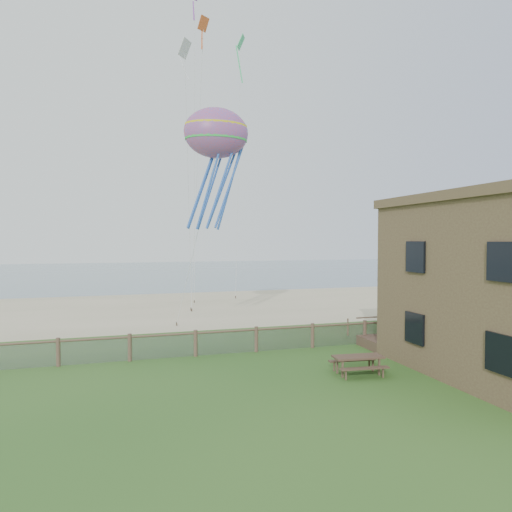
{
  "coord_description": "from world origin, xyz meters",
  "views": [
    {
      "loc": [
        -6.4,
        -15.29,
        5.5
      ],
      "look_at": [
        0.59,
        8.0,
        4.65
      ],
      "focal_mm": 32.0,
      "sensor_mm": 36.0,
      "label": 1
    }
  ],
  "objects": [
    {
      "name": "octopus_kite",
      "position": [
        -0.94,
        10.97,
        9.79
      ],
      "size": [
        4.1,
        3.25,
        7.55
      ],
      "primitive_type": null,
      "rotation": [
        0.0,
        0.0,
        0.2
      ],
      "color": "#FE3628"
    },
    {
      "name": "kite_purple",
      "position": [
        -0.65,
        20.31,
        23.99
      ],
      "size": [
        2.08,
        2.18,
        2.81
      ],
      "primitive_type": null,
      "rotation": [
        0.44,
        0.0,
        0.66
      ],
      "color": "purple"
    },
    {
      "name": "chainlink_fence",
      "position": [
        0.0,
        6.0,
        0.55
      ],
      "size": [
        36.2,
        0.2,
        1.25
      ],
      "primitive_type": null,
      "color": "#493429",
      "rests_on": "ground"
    },
    {
      "name": "ground",
      "position": [
        0.0,
        0.0,
        0.0
      ],
      "size": [
        160.0,
        160.0,
        0.0
      ],
      "primitive_type": "plane",
      "color": "#27531C",
      "rests_on": "ground"
    },
    {
      "name": "kite_white",
      "position": [
        -2.12,
        15.44,
        17.64
      ],
      "size": [
        1.99,
        1.92,
        2.39
      ],
      "primitive_type": null,
      "rotation": [
        0.44,
        0.0,
        0.9
      ],
      "color": "silver"
    },
    {
      "name": "ocean",
      "position": [
        0.0,
        66.0,
        0.0
      ],
      "size": [
        160.0,
        68.0,
        0.02
      ],
      "primitive_type": "cube",
      "color": "slate",
      "rests_on": "ground"
    },
    {
      "name": "kite_green",
      "position": [
        3.51,
        22.14,
        21.02
      ],
      "size": [
        2.3,
        1.88,
        3.23
      ],
      "primitive_type": null,
      "rotation": [
        0.44,
        0.0,
        1.14
      ],
      "color": "#34C569"
    },
    {
      "name": "sand_beach",
      "position": [
        0.0,
        22.0,
        0.0
      ],
      "size": [
        72.0,
        20.0,
        0.02
      ],
      "primitive_type": "cube",
      "color": "tan",
      "rests_on": "ground"
    },
    {
      "name": "picnic_table",
      "position": [
        2.91,
        1.21,
        0.43
      ],
      "size": [
        2.16,
        1.71,
        0.86
      ],
      "primitive_type": null,
      "rotation": [
        0.0,
        0.0,
        -0.09
      ],
      "color": "brown",
      "rests_on": "ground"
    },
    {
      "name": "motel_deck",
      "position": [
        13.0,
        5.0,
        0.25
      ],
      "size": [
        15.0,
        2.0,
        0.5
      ],
      "primitive_type": "cube",
      "color": "brown",
      "rests_on": "ground"
    },
    {
      "name": "kite_red",
      "position": [
        -0.77,
        15.97,
        19.76
      ],
      "size": [
        1.59,
        1.72,
        2.02
      ],
      "primitive_type": null,
      "rotation": [
        0.44,
        0.0,
        0.61
      ],
      "color": "#D05624"
    }
  ]
}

